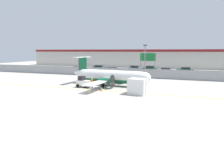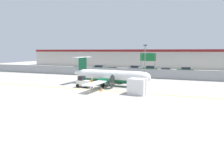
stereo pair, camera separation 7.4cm
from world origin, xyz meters
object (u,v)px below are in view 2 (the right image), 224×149
Objects in this scene: traffic_cone_near_right at (101,89)px; parked_car_1 at (99,68)px; traffic_cone_near_left at (81,85)px; parked_car_5 at (165,71)px; ground_crew_worker at (92,83)px; traffic_cone_far_right at (130,86)px; parked_car_2 at (112,70)px; parked_car_3 at (135,68)px; highway_sign at (148,59)px; apron_light_pole at (145,59)px; cargo_container at (138,86)px; commuter_airplane at (111,76)px; parked_car_4 at (150,69)px; parked_car_6 at (185,70)px; parked_car_0 at (77,69)px; baggage_tug at (83,82)px; traffic_cone_far_left at (146,85)px.

parked_car_1 is at bearing 113.48° from traffic_cone_near_right.
traffic_cone_near_left is 0.15× the size of parked_car_5.
ground_crew_worker is 2.66× the size of traffic_cone_far_right.
parked_car_2 is (-10.05, 19.70, 0.58)m from traffic_cone_far_right.
highway_sign is (5.46, -11.15, 3.24)m from parked_car_3.
apron_light_pole is (0.56, 10.06, 3.99)m from traffic_cone_far_right.
parked_car_2 is at bearing -121.01° from parked_car_3.
parked_car_5 is 8.01m from highway_sign.
ground_crew_worker is 0.64× the size of cargo_container.
ground_crew_worker is 25.68m from parked_car_5.
commuter_airplane is 2.92× the size of highway_sign.
parked_car_4 and parked_car_5 have the same top height.
parked_car_6 reaches higher than traffic_cone_near_right.
highway_sign is (10.37, -4.39, 3.24)m from parked_car_2.
parked_car_0 is at bearing 115.30° from ground_crew_worker.
parked_car_0 is (-16.20, 21.75, 0.58)m from traffic_cone_near_right.
commuter_airplane is 25.12× the size of traffic_cone_far_right.
parked_car_3 is 13.81m from parked_car_6.
parked_car_6 is at bearing 67.25° from traffic_cone_near_right.
cargo_container is at bearing 89.11° from parked_car_5.
apron_light_pole is at bearing 55.22° from parked_car_6.
parked_car_2 is at bearing 94.92° from traffic_cone_near_left.
highway_sign is at bearing 78.37° from traffic_cone_near_right.
parked_car_2 is (-2.48, 21.35, 0.04)m from baggage_tug.
parked_car_0 is (-11.51, 19.44, 0.58)m from traffic_cone_near_left.
ground_crew_worker is at bearing 147.03° from traffic_cone_near_right.
parked_car_1 is (-12.20, 23.39, -0.71)m from commuter_airplane.
parked_car_1 is (-18.02, 28.92, -0.21)m from cargo_container.
traffic_cone_far_right is 27.09m from parked_car_4.
cargo_container is at bearing -91.50° from traffic_cone_far_left.
parked_car_0 reaches higher than traffic_cone_near_right.
parked_car_0 is 0.99× the size of parked_car_3.
cargo_container is 4.17× the size of traffic_cone_far_right.
parked_car_2 and parked_car_4 have the same top height.
traffic_cone_far_right is 27.01m from parked_car_6.
baggage_tug is 3.79× the size of traffic_cone_far_left.
highway_sign reaches higher than baggage_tug.
apron_light_pole is (-1.49, 13.94, 3.20)m from cargo_container.
cargo_container reaches higher than traffic_cone_near_left.
parked_car_3 is 1.01× the size of parked_car_5.
traffic_cone_far_right is at bearing 133.60° from parked_car_0.
baggage_tug is at bearing 51.95° from parked_car_6.
traffic_cone_far_left is at bearing -81.69° from highway_sign.
apron_light_pole is (8.82, 11.26, 3.99)m from traffic_cone_near_left.
traffic_cone_near_right and traffic_cone_far_right have the same top height.
parked_car_0 is 29.34m from parked_car_6.
ground_crew_worker is 6.15m from traffic_cone_far_right.
parked_car_6 is 17.84m from apron_light_pole.
parked_car_4 is (4.18, 0.61, 0.00)m from parked_car_3.
apron_light_pole reaches higher than parked_car_1.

